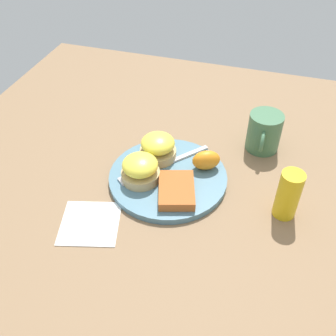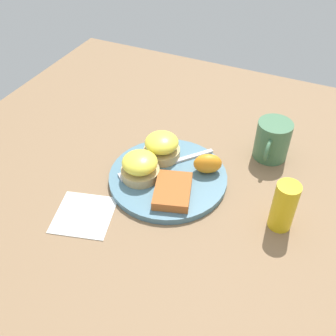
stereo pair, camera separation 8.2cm
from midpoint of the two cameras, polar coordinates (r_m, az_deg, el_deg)
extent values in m
plane|color=#846647|center=(0.84, -2.78, -1.86)|extent=(1.10, 1.10, 0.00)
cylinder|color=slate|center=(0.83, -2.80, -1.51)|extent=(0.25, 0.25, 0.01)
cylinder|color=tan|center=(0.87, -4.14, 2.03)|extent=(0.08, 0.08, 0.02)
ellipsoid|color=yellow|center=(0.85, -4.23, 3.50)|extent=(0.07, 0.07, 0.04)
cylinder|color=tan|center=(0.82, -6.83, -1.16)|extent=(0.08, 0.08, 0.02)
ellipsoid|color=yellow|center=(0.80, -6.99, 0.33)|extent=(0.07, 0.07, 0.04)
cube|color=#AD5B27|center=(0.78, -1.75, -3.38)|extent=(0.11, 0.10, 0.02)
ellipsoid|color=orange|center=(0.83, 2.78, 1.02)|extent=(0.06, 0.07, 0.04)
cube|color=silver|center=(0.87, -0.11, 1.68)|extent=(0.09, 0.08, 0.00)
cube|color=silver|center=(0.83, -8.40, -1.62)|extent=(0.05, 0.05, 0.00)
cylinder|color=#42704C|center=(0.91, 11.31, 5.07)|extent=(0.08, 0.08, 0.09)
torus|color=#42704C|center=(0.87, 10.94, 3.67)|extent=(0.05, 0.01, 0.05)
cube|color=white|center=(0.78, -14.26, -7.86)|extent=(0.13, 0.13, 0.00)
cylinder|color=gold|center=(0.76, 14.15, -3.92)|extent=(0.04, 0.04, 0.10)
camera|label=1|loc=(0.04, -92.87, -2.55)|focal=42.00mm
camera|label=2|loc=(0.04, 87.13, 2.55)|focal=42.00mm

